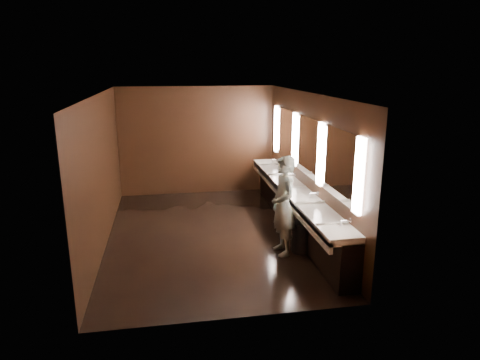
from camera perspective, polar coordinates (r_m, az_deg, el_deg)
floor at (r=8.74m, az=-4.05°, el=-7.25°), size 6.00×6.00×0.00m
ceiling at (r=8.10m, az=-4.42°, el=11.39°), size 4.00×6.00×0.02m
wall_back at (r=11.24m, az=-5.77°, el=5.21°), size 4.00×0.02×2.80m
wall_front at (r=5.46m, az=-1.04°, el=-5.54°), size 4.00×0.02×2.80m
wall_left at (r=8.36m, az=-17.99°, el=1.08°), size 0.02×6.00×2.80m
wall_right at (r=8.73m, az=8.97°, el=2.21°), size 0.02×6.00×2.80m
sink_counter at (r=8.91m, az=7.46°, el=-3.51°), size 0.55×5.40×1.01m
mirror_band at (r=8.65m, az=8.94°, el=4.47°), size 0.06×5.03×1.15m
person at (r=7.64m, az=5.79°, el=-3.45°), size 0.49×0.69×1.80m
trash_bin at (r=7.95m, az=8.21°, el=-7.50°), size 0.47×0.47×0.57m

